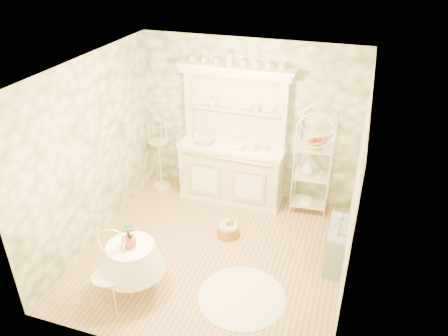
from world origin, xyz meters
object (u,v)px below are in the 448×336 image
(floor_basket, at_px, (228,230))
(birdcage_stand, at_px, (159,149))
(bakers_rack, at_px, (313,160))
(cafe_chair, at_px, (108,277))
(kitchen_dresser, at_px, (232,138))
(side_shelf, at_px, (336,246))
(round_table, at_px, (133,271))

(floor_basket, bearing_deg, birdcage_stand, 148.17)
(bakers_rack, distance_m, floor_basket, 1.73)
(cafe_chair, bearing_deg, bakers_rack, 38.47)
(kitchen_dresser, bearing_deg, side_shelf, -31.77)
(round_table, distance_m, floor_basket, 1.68)
(side_shelf, distance_m, cafe_chair, 3.06)
(round_table, bearing_deg, kitchen_dresser, 78.12)
(round_table, bearing_deg, birdcage_stand, 107.68)
(bakers_rack, height_order, round_table, bakers_rack)
(kitchen_dresser, relative_size, birdcage_stand, 1.51)
(bakers_rack, relative_size, cafe_chair, 2.25)
(kitchen_dresser, distance_m, birdcage_stand, 1.36)
(kitchen_dresser, xyz_separation_m, side_shelf, (1.88, -1.16, -0.86))
(floor_basket, bearing_deg, kitchen_dresser, 104.78)
(round_table, relative_size, birdcage_stand, 0.40)
(kitchen_dresser, relative_size, round_table, 3.74)
(cafe_chair, bearing_deg, side_shelf, 16.60)
(round_table, bearing_deg, bakers_rack, 53.79)
(side_shelf, relative_size, birdcage_stand, 0.44)
(side_shelf, distance_m, floor_basket, 1.61)
(kitchen_dresser, bearing_deg, cafe_chair, -103.77)
(side_shelf, height_order, birdcage_stand, birdcage_stand)
(bakers_rack, xyz_separation_m, cafe_chair, (-2.02, -2.85, -0.52))
(bakers_rack, height_order, side_shelf, bakers_rack)
(cafe_chair, bearing_deg, birdcage_stand, 86.49)
(side_shelf, xyz_separation_m, floor_basket, (-1.60, 0.11, -0.17))
(side_shelf, distance_m, birdcage_stand, 3.40)
(cafe_chair, relative_size, birdcage_stand, 0.55)
(round_table, relative_size, cafe_chair, 0.73)
(kitchen_dresser, relative_size, bakers_rack, 1.22)
(kitchen_dresser, height_order, side_shelf, kitchen_dresser)
(kitchen_dresser, relative_size, floor_basket, 6.81)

